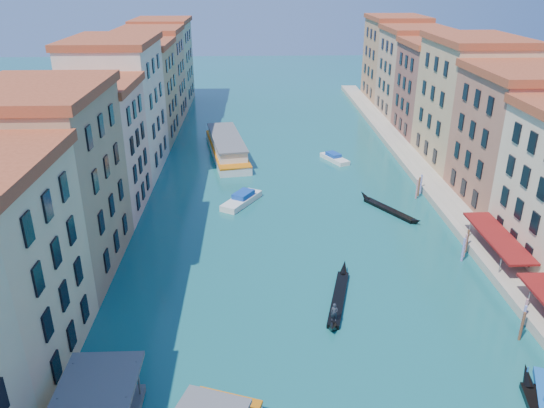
{
  "coord_description": "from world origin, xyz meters",
  "views": [
    {
      "loc": [
        -4.87,
        -12.38,
        29.94
      ],
      "look_at": [
        -2.87,
        40.77,
        6.62
      ],
      "focal_mm": 35.0,
      "sensor_mm": 36.0,
      "label": 1
    }
  ],
  "objects": [
    {
      "name": "left_bank_palazzos",
      "position": [
        -26.0,
        64.68,
        9.71
      ],
      "size": [
        12.8,
        128.4,
        21.0
      ],
      "color": "#CBBC8A",
      "rests_on": "ground"
    },
    {
      "name": "quay",
      "position": [
        22.0,
        65.0,
        0.5
      ],
      "size": [
        4.0,
        140.0,
        1.0
      ],
      "primitive_type": "cube",
      "color": "#9E9880",
      "rests_on": "ground"
    },
    {
      "name": "motorboat_mid",
      "position": [
        -6.54,
        56.27,
        0.61
      ],
      "size": [
        5.91,
        7.72,
        1.57
      ],
      "rotation": [
        0.0,
        0.0,
        -0.54
      ],
      "color": "silver",
      "rests_on": "ground"
    },
    {
      "name": "gondola_fore",
      "position": [
        3.4,
        31.7,
        0.42
      ],
      "size": [
        4.16,
        12.43,
        2.52
      ],
      "rotation": [
        0.0,
        0.0,
        -0.26
      ],
      "color": "black",
      "rests_on": "ground"
    },
    {
      "name": "right_bank_palazzos",
      "position": [
        30.0,
        65.0,
        9.75
      ],
      "size": [
        12.8,
        128.4,
        21.0
      ],
      "color": "brown",
      "rests_on": "ground"
    },
    {
      "name": "mooring_poles_right",
      "position": [
        19.1,
        28.8,
        1.3
      ],
      "size": [
        1.44,
        54.24,
        3.2
      ],
      "color": "#56321D",
      "rests_on": "ground"
    },
    {
      "name": "gondola_far",
      "position": [
        13.44,
        52.91,
        0.34
      ],
      "size": [
        6.87,
        10.51,
        1.67
      ],
      "rotation": [
        0.0,
        0.0,
        0.55
      ],
      "color": "black",
      "rests_on": "ground"
    },
    {
      "name": "motorboat_far",
      "position": [
        9.17,
        74.13,
        0.51
      ],
      "size": [
        4.58,
        6.55,
        1.31
      ],
      "rotation": [
        0.0,
        0.0,
        0.46
      ],
      "color": "silver",
      "rests_on": "ground"
    },
    {
      "name": "vaporetto_far",
      "position": [
        -9.52,
        78.1,
        1.54
      ],
      "size": [
        9.04,
        23.48,
        3.41
      ],
      "rotation": [
        0.0,
        0.0,
        0.17
      ],
      "color": "silver",
      "rests_on": "ground"
    }
  ]
}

